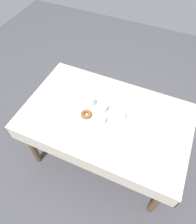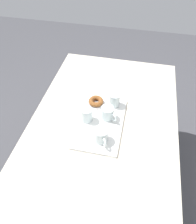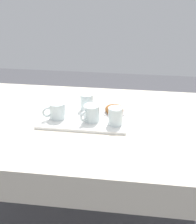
# 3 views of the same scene
# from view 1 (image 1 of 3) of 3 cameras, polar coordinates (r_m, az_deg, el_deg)

# --- Properties ---
(ground_plane) EXTENTS (6.00, 6.00, 0.00)m
(ground_plane) POSITION_cam_1_polar(r_m,az_deg,el_deg) (2.56, 1.65, -11.29)
(ground_plane) COLOR #47474C
(dining_table) EXTENTS (1.52, 0.95, 0.77)m
(dining_table) POSITION_cam_1_polar(r_m,az_deg,el_deg) (1.98, 2.10, -2.74)
(dining_table) COLOR beige
(dining_table) RESTS_ON ground
(serving_tray) EXTENTS (0.47, 0.29, 0.01)m
(serving_tray) POSITION_cam_1_polar(r_m,az_deg,el_deg) (1.88, 1.96, -1.26)
(serving_tray) COLOR white
(serving_tray) RESTS_ON dining_table
(tea_mug_left) EXTENTS (0.09, 0.11, 0.09)m
(tea_mug_left) POSITION_cam_1_polar(r_m,az_deg,el_deg) (1.87, 1.19, 0.90)
(tea_mug_left) COLOR silver
(tea_mug_left) RESTS_ON serving_tray
(tea_mug_right) EXTENTS (0.12, 0.09, 0.09)m
(tea_mug_right) POSITION_cam_1_polar(r_m,az_deg,el_deg) (1.84, 6.43, -1.07)
(tea_mug_right) COLOR silver
(tea_mug_right) RESTS_ON serving_tray
(water_glass_near) EXTENTS (0.07, 0.07, 0.09)m
(water_glass_near) POSITION_cam_1_polar(r_m,az_deg,el_deg) (1.79, 0.94, -2.48)
(water_glass_near) COLOR silver
(water_glass_near) RESTS_ON serving_tray
(water_glass_far) EXTENTS (0.07, 0.07, 0.09)m
(water_glass_far) POSITION_cam_1_polar(r_m,az_deg,el_deg) (1.92, -2.03, 2.67)
(water_glass_far) COLOR silver
(water_glass_far) RESTS_ON serving_tray
(donut_plate_left) EXTENTS (0.12, 0.12, 0.01)m
(donut_plate_left) POSITION_cam_1_polar(r_m,az_deg,el_deg) (1.88, -3.20, -0.95)
(donut_plate_left) COLOR silver
(donut_plate_left) RESTS_ON serving_tray
(sugar_donut_left) EXTENTS (0.10, 0.10, 0.03)m
(sugar_donut_left) POSITION_cam_1_polar(r_m,az_deg,el_deg) (1.86, -3.23, -0.59)
(sugar_donut_left) COLOR brown
(sugar_donut_left) RESTS_ON donut_plate_left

